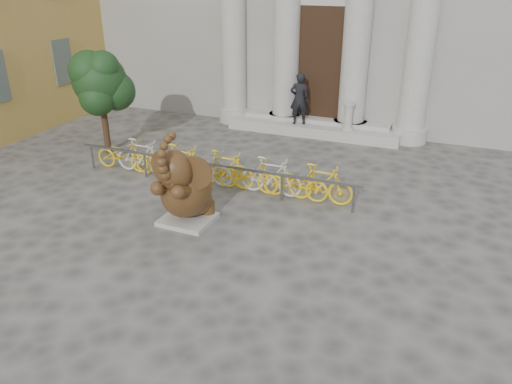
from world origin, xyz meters
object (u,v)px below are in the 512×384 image
at_px(pedestrian, 299,99).
at_px(elephant_statue, 185,190).
at_px(tree, 100,82).
at_px(bike_rack, 213,167).

bearing_deg(pedestrian, elephant_statue, 64.84).
relative_size(elephant_statue, pedestrian, 1.29).
bearing_deg(elephant_statue, tree, 146.24).
xyz_separation_m(elephant_statue, pedestrian, (0.35, 7.31, 0.42)).
relative_size(tree, pedestrian, 1.79).
relative_size(bike_rack, tree, 2.52).
bearing_deg(bike_rack, pedestrian, 81.82).
bearing_deg(pedestrian, bike_rack, 59.37).
distance_m(tree, pedestrian, 6.50).
distance_m(elephant_statue, pedestrian, 7.33).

